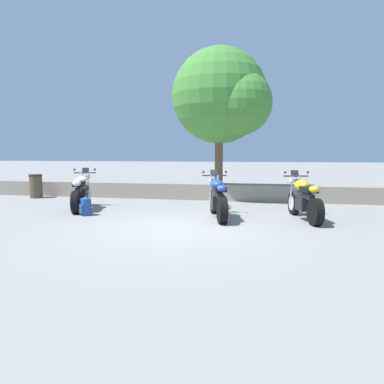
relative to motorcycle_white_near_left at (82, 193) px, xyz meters
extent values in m
plane|color=gray|center=(3.40, -1.83, -0.49)|extent=(120.00, 120.00, 0.00)
cube|color=gray|center=(3.40, 2.97, -0.21)|extent=(36.00, 0.80, 0.55)
cylinder|color=black|center=(-0.22, 0.66, -0.18)|extent=(0.32, 0.63, 0.62)
cylinder|color=black|center=(0.23, -0.71, -0.18)|extent=(0.36, 0.65, 0.62)
cylinder|color=silver|center=(-0.22, 0.66, -0.18)|extent=(0.27, 0.41, 0.38)
cube|color=black|center=(0.02, -0.07, -0.08)|extent=(0.45, 0.56, 0.34)
cube|color=#2D2D30|center=(-0.01, 0.02, 0.12)|extent=(0.47, 1.09, 0.12)
ellipsoid|color=white|center=(-0.06, 0.17, 0.34)|extent=(0.48, 0.60, 0.26)
cube|color=black|center=(0.09, -0.29, 0.28)|extent=(0.42, 0.61, 0.12)
ellipsoid|color=white|center=(0.18, -0.58, 0.32)|extent=(0.30, 0.33, 0.16)
cylinder|color=#2D2D30|center=(-0.19, 0.58, 0.54)|extent=(0.64, 0.24, 0.04)
sphere|color=silver|center=(-0.30, 0.70, 0.40)|extent=(0.13, 0.13, 0.13)
sphere|color=silver|center=(-0.17, 0.74, 0.40)|extent=(0.13, 0.13, 0.13)
cube|color=#26282D|center=(-0.22, 0.68, 0.60)|extent=(0.22, 0.15, 0.18)
cylinder|color=silver|center=(0.31, -0.43, -0.13)|extent=(0.22, 0.40, 0.11)
cylinder|color=silver|center=(-0.29, 0.59, 0.18)|extent=(0.09, 0.17, 0.73)
cylinder|color=silver|center=(-0.12, 0.65, 0.18)|extent=(0.09, 0.17, 0.73)
sphere|color=#2D2D30|center=(-0.46, 0.45, 0.64)|extent=(0.07, 0.07, 0.07)
sphere|color=#2D2D30|center=(0.11, 0.64, 0.64)|extent=(0.07, 0.07, 0.07)
cylinder|color=black|center=(3.84, 0.12, -0.18)|extent=(0.30, 0.63, 0.62)
cylinder|color=black|center=(4.23, -1.27, -0.18)|extent=(0.34, 0.65, 0.62)
cylinder|color=silver|center=(3.84, 0.12, -0.18)|extent=(0.26, 0.41, 0.38)
cube|color=black|center=(4.05, -0.62, -0.08)|extent=(0.44, 0.55, 0.34)
cube|color=#2D2D30|center=(4.03, -0.52, 0.12)|extent=(0.43, 1.10, 0.12)
ellipsoid|color=#2347A8|center=(3.98, -0.38, 0.34)|extent=(0.47, 0.59, 0.26)
cube|color=black|center=(4.11, -0.84, 0.28)|extent=(0.40, 0.61, 0.12)
ellipsoid|color=#2347A8|center=(4.20, -1.13, 0.32)|extent=(0.29, 0.33, 0.16)
cylinder|color=#2D2D30|center=(3.87, 0.04, 0.54)|extent=(0.65, 0.21, 0.04)
sphere|color=silver|center=(3.76, 0.16, 0.40)|extent=(0.13, 0.13, 0.13)
sphere|color=silver|center=(3.90, 0.20, 0.40)|extent=(0.13, 0.13, 0.13)
cube|color=#26282D|center=(3.84, 0.14, 0.60)|extent=(0.22, 0.15, 0.18)
cylinder|color=silver|center=(4.32, -0.99, -0.13)|extent=(0.21, 0.40, 0.11)
cylinder|color=silver|center=(3.77, 0.06, 0.18)|extent=(0.09, 0.17, 0.73)
cylinder|color=silver|center=(3.94, 0.11, 0.18)|extent=(0.09, 0.17, 0.73)
sphere|color=#2D2D30|center=(3.59, -0.08, 0.64)|extent=(0.07, 0.07, 0.07)
sphere|color=#2D2D30|center=(4.17, 0.09, 0.64)|extent=(0.07, 0.07, 0.07)
cylinder|color=black|center=(5.96, 0.33, -0.18)|extent=(0.29, 0.64, 0.62)
cylinder|color=black|center=(6.30, -1.07, -0.18)|extent=(0.32, 0.65, 0.62)
cylinder|color=silver|center=(5.96, 0.33, -0.18)|extent=(0.25, 0.41, 0.38)
cube|color=black|center=(6.14, -0.42, -0.08)|extent=(0.43, 0.54, 0.34)
cube|color=#2D2D30|center=(6.12, -0.32, 0.12)|extent=(0.40, 1.10, 0.12)
ellipsoid|color=yellow|center=(6.08, -0.18, 0.34)|extent=(0.46, 0.59, 0.26)
cube|color=black|center=(6.20, -0.64, 0.28)|extent=(0.39, 0.61, 0.12)
ellipsoid|color=yellow|center=(6.27, -0.93, 0.32)|extent=(0.28, 0.32, 0.16)
cylinder|color=#2D2D30|center=(5.98, 0.25, 0.54)|extent=(0.65, 0.19, 0.04)
sphere|color=silver|center=(5.87, 0.37, 0.40)|extent=(0.13, 0.13, 0.13)
sphere|color=silver|center=(6.01, 0.40, 0.40)|extent=(0.13, 0.13, 0.13)
cube|color=#26282D|center=(5.95, 0.35, 0.60)|extent=(0.22, 0.14, 0.18)
cylinder|color=silver|center=(6.40, -0.80, -0.13)|extent=(0.20, 0.40, 0.11)
cylinder|color=silver|center=(5.88, 0.27, 0.18)|extent=(0.08, 0.17, 0.73)
cylinder|color=silver|center=(6.05, 0.31, 0.18)|extent=(0.08, 0.17, 0.73)
sphere|color=#2D2D30|center=(5.70, 0.14, 0.64)|extent=(0.07, 0.07, 0.07)
sphere|color=#2D2D30|center=(6.28, 0.28, 0.64)|extent=(0.07, 0.07, 0.07)
cube|color=navy|center=(0.59, -0.89, -0.27)|extent=(0.34, 0.33, 0.44)
cube|color=navy|center=(0.51, -0.97, -0.31)|extent=(0.21, 0.20, 0.24)
ellipsoid|color=navy|center=(0.59, -0.89, -0.06)|extent=(0.33, 0.32, 0.08)
cube|color=#10244B|center=(0.72, -0.86, -0.25)|extent=(0.06, 0.06, 0.37)
cube|color=#10244B|center=(0.60, -0.75, -0.25)|extent=(0.06, 0.06, 0.37)
cylinder|color=brown|center=(3.61, 2.99, 0.97)|extent=(0.28, 0.28, 1.81)
sphere|color=#428433|center=(3.61, 2.99, 3.09)|extent=(3.25, 3.25, 3.25)
sphere|color=#428433|center=(4.34, 2.50, 2.77)|extent=(2.11, 2.11, 2.11)
cylinder|color=brown|center=(-2.98, 2.07, -0.09)|extent=(0.44, 0.44, 0.80)
cylinder|color=#30271B|center=(-2.98, 2.07, 0.34)|extent=(0.46, 0.46, 0.06)
camera|label=1|loc=(5.13, -9.13, 1.13)|focal=32.47mm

